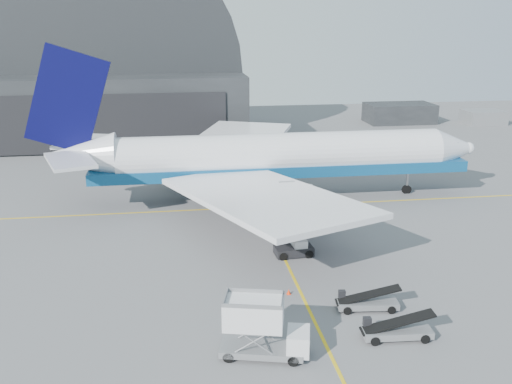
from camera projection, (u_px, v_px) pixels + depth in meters
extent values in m
plane|color=#565659|center=(295.00, 281.00, 48.39)|extent=(200.00, 200.00, 0.00)
cube|color=gold|center=(260.00, 207.00, 67.31)|extent=(80.00, 0.25, 0.02)
cube|color=gold|center=(300.00, 292.00, 46.50)|extent=(0.25, 40.00, 0.02)
cube|color=black|center=(105.00, 105.00, 105.09)|extent=(50.00, 28.00, 12.00)
cube|color=black|center=(97.00, 124.00, 92.05)|extent=(42.00, 0.40, 9.50)
cube|color=black|center=(399.00, 122.00, 121.76)|extent=(14.00, 8.00, 4.00)
cube|color=slate|center=(483.00, 124.00, 120.33)|extent=(8.00, 6.00, 2.80)
cylinder|color=white|center=(282.00, 154.00, 68.70)|extent=(38.97, 5.20, 5.20)
cone|color=white|center=(452.00, 149.00, 71.72)|extent=(4.76, 5.20, 5.20)
sphere|color=white|center=(468.00, 148.00, 72.02)|extent=(1.52, 1.52, 1.52)
cone|color=white|center=(82.00, 156.00, 65.29)|extent=(7.58, 5.20, 5.20)
cube|color=black|center=(443.00, 144.00, 71.35)|extent=(2.81, 2.38, 0.76)
cube|color=navy|center=(282.00, 168.00, 69.19)|extent=(45.46, 5.25, 1.30)
cube|color=white|center=(263.00, 197.00, 56.13)|extent=(19.96, 26.54, 1.58)
cube|color=white|center=(234.00, 142.00, 80.70)|extent=(19.96, 26.54, 1.58)
cube|color=white|center=(70.00, 160.00, 60.42)|extent=(6.63, 9.06, 0.38)
cube|color=white|center=(83.00, 142.00, 69.63)|extent=(6.63, 9.06, 0.38)
cube|color=#070738|center=(67.00, 100.00, 63.27)|extent=(10.04, 0.54, 12.47)
cylinder|color=gray|center=(287.00, 199.00, 61.18)|extent=(5.63, 2.92, 2.92)
cylinder|color=gray|center=(262.00, 160.00, 77.56)|extent=(5.63, 2.92, 2.92)
cylinder|color=#A5A5AA|center=(407.00, 182.00, 72.14)|extent=(0.30, 0.30, 3.03)
cylinder|color=black|center=(407.00, 190.00, 72.45)|extent=(1.19, 0.38, 1.19)
cylinder|color=black|center=(268.00, 204.00, 66.59)|extent=(1.41, 0.49, 1.41)
cylinder|color=black|center=(260.00, 187.00, 73.15)|extent=(1.41, 0.49, 1.41)
cube|color=slate|center=(262.00, 349.00, 37.57)|extent=(5.85, 3.45, 0.46)
cube|color=silver|center=(298.00, 341.00, 37.14)|extent=(1.92, 2.39, 1.46)
cube|color=black|center=(309.00, 338.00, 37.01)|extent=(0.49, 1.70, 0.82)
cube|color=silver|center=(254.00, 313.00, 36.86)|extent=(4.27, 3.14, 1.83)
cylinder|color=black|center=(293.00, 361.00, 36.50)|extent=(0.78, 0.44, 0.73)
cylinder|color=black|center=(294.00, 344.00, 38.33)|extent=(0.78, 0.44, 0.73)
cylinder|color=black|center=(228.00, 357.00, 36.90)|extent=(0.78, 0.44, 0.73)
cylinder|color=black|center=(232.00, 341.00, 38.72)|extent=(0.78, 0.44, 0.73)
cube|color=black|center=(294.00, 250.00, 53.51)|extent=(3.64, 2.16, 0.79)
cube|color=silver|center=(299.00, 243.00, 53.40)|extent=(1.33, 1.66, 0.79)
cylinder|color=black|center=(309.00, 254.00, 52.97)|extent=(0.81, 0.36, 0.79)
cylinder|color=black|center=(304.00, 247.00, 54.61)|extent=(0.81, 0.36, 0.79)
cylinder|color=black|center=(283.00, 257.00, 52.47)|extent=(0.81, 0.36, 0.79)
cylinder|color=black|center=(279.00, 249.00, 54.12)|extent=(0.81, 0.36, 0.79)
cube|color=slate|center=(397.00, 332.00, 39.61)|extent=(4.90, 1.94, 0.49)
cube|color=black|center=(398.00, 322.00, 39.39)|extent=(5.18, 1.41, 1.40)
cube|color=black|center=(367.00, 322.00, 39.87)|extent=(0.57, 0.47, 0.66)
cylinder|color=black|center=(425.00, 339.00, 39.07)|extent=(0.67, 0.31, 0.66)
cylinder|color=black|center=(417.00, 327.00, 40.53)|extent=(0.67, 0.31, 0.66)
cylinder|color=black|center=(375.00, 341.00, 38.80)|extent=(0.67, 0.31, 0.66)
cylinder|color=black|center=(369.00, 329.00, 40.25)|extent=(0.67, 0.31, 0.66)
cube|color=slate|center=(367.00, 304.00, 43.59)|extent=(4.76, 2.08, 0.47)
cube|color=black|center=(368.00, 295.00, 43.37)|extent=(5.00, 1.59, 1.34)
cube|color=black|center=(342.00, 294.00, 43.92)|extent=(0.57, 0.48, 0.63)
cylinder|color=black|center=(391.00, 310.00, 42.98)|extent=(0.65, 0.33, 0.63)
cylinder|color=black|center=(387.00, 301.00, 44.39)|extent=(0.65, 0.33, 0.63)
cylinder|color=black|center=(347.00, 310.00, 42.88)|extent=(0.65, 0.33, 0.63)
cylinder|color=black|center=(344.00, 301.00, 44.28)|extent=(0.65, 0.33, 0.63)
cube|color=#FF3408|center=(289.00, 294.00, 46.08)|extent=(0.32, 0.32, 0.03)
cone|color=#FF3408|center=(289.00, 292.00, 46.01)|extent=(0.32, 0.32, 0.46)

